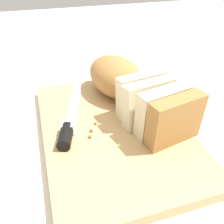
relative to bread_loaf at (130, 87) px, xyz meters
name	(u,v)px	position (x,y,z in m)	size (l,w,h in m)	color
ground_plane	(112,132)	(0.06, -0.07, -0.07)	(3.00, 3.00, 0.00)	silver
cutting_board	(112,128)	(0.06, -0.07, -0.06)	(0.44, 0.29, 0.02)	tan
bread_loaf	(130,87)	(0.00, 0.00, 0.00)	(0.34, 0.16, 0.09)	#A8753D
bread_knife	(68,125)	(0.05, -0.16, -0.04)	(0.29, 0.12, 0.03)	silver
crumb_near_knife	(90,137)	(0.09, -0.12, -0.04)	(0.01, 0.01, 0.01)	#996633
crumb_near_loaf	(95,123)	(0.05, -0.10, -0.04)	(0.01, 0.01, 0.01)	#996633
crumb_stray_left	(91,130)	(0.07, -0.11, -0.04)	(0.01, 0.01, 0.01)	#996633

